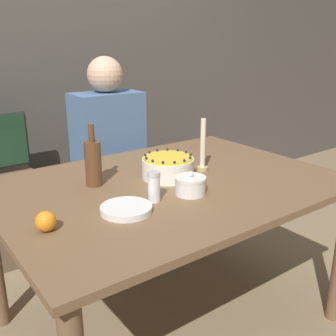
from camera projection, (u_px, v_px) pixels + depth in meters
name	position (u px, v px, depth m)	size (l,w,h in m)	color
ground_plane	(169.00, 319.00, 1.99)	(12.00, 12.00, 0.00)	#8C7556
wall_behind	(47.00, 47.00, 2.66)	(8.00, 0.05, 2.60)	#4C4742
dining_table	(169.00, 202.00, 1.79)	(1.49, 1.08, 0.75)	brown
cake	(168.00, 167.00, 1.80)	(0.24, 0.24, 0.11)	white
sugar_bowl	(190.00, 185.00, 1.61)	(0.13, 0.13, 0.10)	white
sugar_shaker	(154.00, 187.00, 1.53)	(0.05, 0.05, 0.12)	white
plate_stack	(126.00, 209.00, 1.45)	(0.19, 0.19, 0.02)	white
candle	(203.00, 150.00, 1.88)	(0.06, 0.06, 0.25)	tan
bottle	(93.00, 162.00, 1.68)	(0.07, 0.07, 0.27)	brown
orange_fruit_0	(46.00, 221.00, 1.30)	(0.07, 0.07, 0.07)	orange
person_man_blue_shirt	(110.00, 175.00, 2.43)	(0.40, 0.34, 1.26)	#473D33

